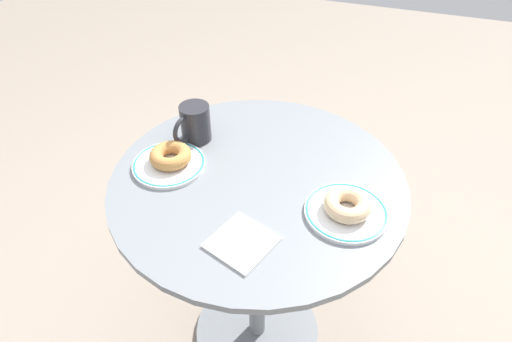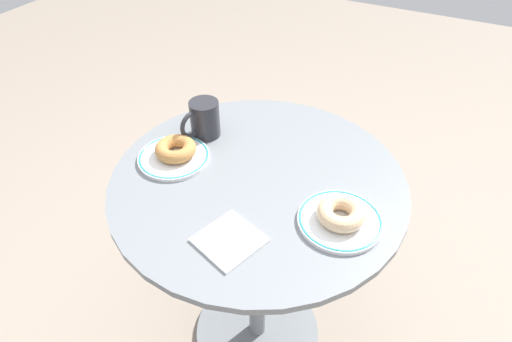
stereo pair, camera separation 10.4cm
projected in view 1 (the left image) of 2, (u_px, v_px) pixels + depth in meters
name	position (u px, v px, depth m)	size (l,w,h in m)	color
ground_plane	(257.00, 333.00, 1.56)	(7.00, 7.00, 0.02)	gray
cafe_table	(258.00, 245.00, 1.24)	(0.74, 0.74, 0.75)	slate
plate_left	(169.00, 164.00, 1.09)	(0.19, 0.19, 0.01)	white
plate_right	(346.00, 212.00, 0.97)	(0.19, 0.19, 0.01)	white
donut_old_fashioned	(170.00, 156.00, 1.08)	(0.11, 0.11, 0.03)	#BC7F42
donut_glazed	(347.00, 205.00, 0.95)	(0.11, 0.11, 0.04)	#E0B789
paper_napkin	(242.00, 242.00, 0.90)	(0.12, 0.12, 0.01)	white
coffee_mug	(194.00, 123.00, 1.15)	(0.08, 0.13, 0.10)	#28282D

